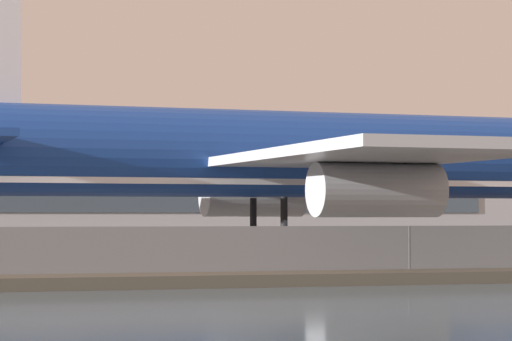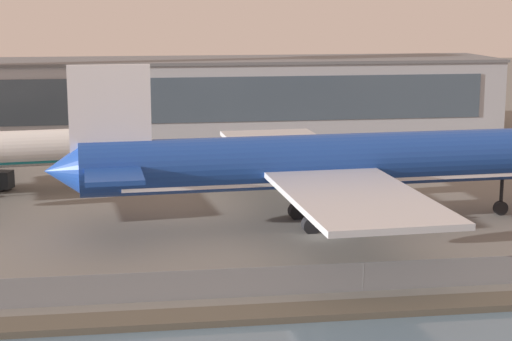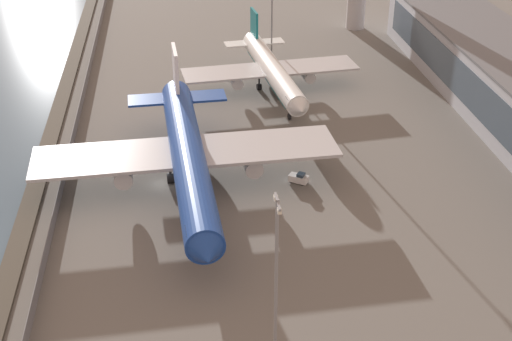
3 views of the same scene
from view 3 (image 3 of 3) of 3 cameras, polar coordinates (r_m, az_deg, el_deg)
name	(u,v)px [view 3 (image 3 of 3)]	position (r m, az deg, el deg)	size (l,w,h in m)	color
ground_plane	(162,184)	(118.63, -7.52, -1.06)	(500.00, 500.00, 0.00)	#66635E
shoreline_seawall	(35,190)	(120.82, -17.28, -1.50)	(320.00, 3.00, 0.50)	#474238
perimeter_fence	(62,183)	(119.58, -15.23, -1.01)	(280.00, 0.10, 2.31)	slate
cargo_jet_blue	(187,154)	(113.70, -5.50, 1.29)	(57.65, 49.54, 16.51)	#193D93
passenger_jet_white_teal	(272,70)	(150.98, 1.27, 8.05)	(44.04, 37.91, 13.20)	white
baggage_tug	(299,178)	(117.81, 3.44, -0.62)	(3.09, 3.55, 1.80)	white
ops_van	(285,90)	(150.76, 2.37, 6.47)	(5.57, 3.37, 2.48)	#1E2328
apron_light_mast_apron_west	(272,20)	(163.35, 1.28, 11.98)	(3.20, 0.40, 19.93)	gray
apron_light_mast_apron_east	(276,287)	(73.72, 1.62, -9.34)	(3.20, 0.40, 23.66)	gray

